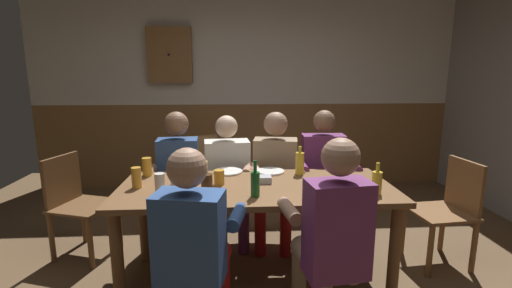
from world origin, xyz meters
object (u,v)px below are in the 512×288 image
Objects in this scene: chair_empty_far_end at (76,202)px; bottle_2 at (300,163)px; bottle_1 at (377,182)px; wall_dart_cabinet at (170,55)px; person_3 at (324,171)px; pint_glass_1 at (207,184)px; chair_empty_near_right at (449,209)px; pint_glass_8 at (147,167)px; pint_glass_3 at (136,178)px; pint_glass_7 at (203,168)px; person_1 at (228,174)px; plate_0 at (270,171)px; pint_glass_4 at (190,179)px; pint_glass_2 at (160,183)px; chair_empty_near_left at (203,173)px; dining_table at (256,198)px; person_4 at (194,239)px; plate_1 at (228,172)px; person_2 at (275,172)px; condiment_caddy at (262,179)px; person_5 at (331,233)px; pint_glass_6 at (176,177)px; bottle_0 at (255,183)px; person_0 at (178,173)px; pint_glass_5 at (339,182)px; pint_glass_0 at (219,177)px.

bottle_2 reaches higher than chair_empty_far_end.
wall_dart_cabinet reaches higher than bottle_1.
person_3 reaches higher than pint_glass_1.
chair_empty_near_right is 5.92× the size of pint_glass_8.
pint_glass_3 is (0.67, -0.50, 0.36)m from chair_empty_far_end.
pint_glass_1 is 1.22× the size of pint_glass_7.
person_3 reaches higher than bottle_1.
pint_glass_1 is at bearing 75.56° from person_1.
plate_0 is 1.54× the size of pint_glass_4.
person_1 is 0.92m from pint_glass_2.
person_3 is 1.37m from chair_empty_near_left.
person_3 is at bearing 38.46° from pint_glass_1.
wall_dart_cabinet is (-0.11, 2.28, 0.96)m from pint_glass_3.
dining_table is at bearing 7.18° from pint_glass_4.
person_4 is 1.22m from bottle_2.
dining_table is at bearing -59.76° from plate_1.
pint_glass_8 is (-1.53, -0.35, 0.16)m from person_3.
person_2 is 8.22× the size of pint_glass_8.
chair_empty_near_right reaches higher than condiment_caddy.
dining_table is at bearing 80.64° from person_2.
person_1 reaches higher than chair_empty_far_end.
person_4 is 0.97× the size of person_5.
pint_glass_1 is at bearing 40.87° from person_3.
pint_glass_3 is 0.30m from pint_glass_8.
plate_1 is at bearing 90.97° from person_4.
chair_empty_far_end is 6.87× the size of pint_glass_6.
bottle_0 reaches higher than plate_0.
pint_glass_4 is at bearing -166.12° from condiment_caddy.
pint_glass_2 is (-1.06, 0.52, 0.15)m from person_5.
person_5 is (0.39, -0.65, 0.02)m from dining_table.
person_0 is at bearing 73.78° from pint_glass_3.
pint_glass_2 is 0.21m from pint_glass_4.
person_3 is 8.93× the size of pint_glass_1.
wall_dart_cabinet is (-1.02, 2.21, 1.01)m from condiment_caddy.
person_3 reaches higher than plate_1.
dining_table is 0.15m from condiment_caddy.
pint_glass_4 is at bearing 64.87° from person_1.
condiment_caddy is at bearing 54.89° from dining_table.
bottle_0 is 1.78× the size of pint_glass_2.
chair_empty_near_left is 1.87m from pint_glass_5.
person_4 is 0.86m from condiment_caddy.
pint_glass_2 reaches higher than chair_empty_near_left.
chair_empty_far_end reaches higher than pint_glass_0.
bottle_0 is (0.37, 0.42, 0.18)m from person_4.
pint_glass_5 is 0.87× the size of pint_glass_8.
bottle_1 is 1.46× the size of pint_glass_4.
wall_dart_cabinet is at bearing 122.47° from pint_glass_5.
wall_dart_cabinet is (-0.30, 2.40, 0.96)m from pint_glass_2.
person_5 is 1.42× the size of chair_empty_near_right.
chair_empty_far_end is at bearing 164.74° from condiment_caddy.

